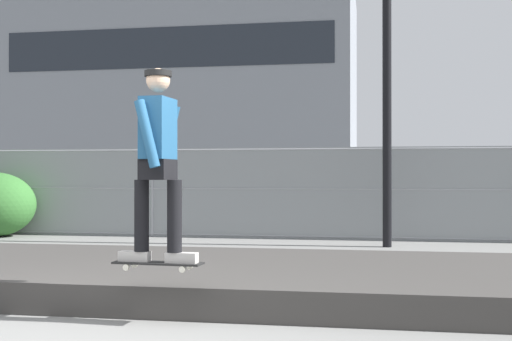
{
  "coord_description": "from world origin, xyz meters",
  "views": [
    {
      "loc": [
        2.16,
        -4.73,
        1.32
      ],
      "look_at": [
        0.37,
        5.39,
        1.37
      ],
      "focal_mm": 46.82,
      "sensor_mm": 36.0,
      "label": 1
    }
  ],
  "objects_px": {
    "parked_car_mid": "(415,194)",
    "skater": "(158,152)",
    "parked_car_near": "(160,193)",
    "street_lamp": "(387,16)",
    "skateboard": "(158,264)"
  },
  "relations": [
    {
      "from": "skateboard",
      "to": "street_lamp",
      "type": "xyz_separation_m",
      "value": [
        2.11,
        6.59,
        3.63
      ]
    },
    {
      "from": "skater",
      "to": "parked_car_mid",
      "type": "distance_m",
      "value": 10.64
    },
    {
      "from": "street_lamp",
      "to": "parked_car_mid",
      "type": "xyz_separation_m",
      "value": [
        0.72,
        3.64,
        -3.32
      ]
    },
    {
      "from": "skater",
      "to": "street_lamp",
      "type": "height_order",
      "value": "street_lamp"
    },
    {
      "from": "skater",
      "to": "street_lamp",
      "type": "distance_m",
      "value": 7.41
    },
    {
      "from": "skater",
      "to": "parked_car_near",
      "type": "bearing_deg",
      "value": 108.08
    },
    {
      "from": "skateboard",
      "to": "parked_car_mid",
      "type": "bearing_deg",
      "value": 74.59
    },
    {
      "from": "street_lamp",
      "to": "parked_car_mid",
      "type": "distance_m",
      "value": 4.98
    },
    {
      "from": "skateboard",
      "to": "street_lamp",
      "type": "height_order",
      "value": "street_lamp"
    },
    {
      "from": "parked_car_mid",
      "to": "skater",
      "type": "bearing_deg",
      "value": -105.41
    },
    {
      "from": "skater",
      "to": "parked_car_near",
      "type": "relative_size",
      "value": 0.38
    },
    {
      "from": "skater",
      "to": "parked_car_near",
      "type": "xyz_separation_m",
      "value": [
        -3.4,
        10.42,
        -0.67
      ]
    },
    {
      "from": "street_lamp",
      "to": "skater",
      "type": "bearing_deg",
      "value": -107.71
    },
    {
      "from": "street_lamp",
      "to": "parked_car_near",
      "type": "relative_size",
      "value": 1.5
    },
    {
      "from": "skateboard",
      "to": "parked_car_mid",
      "type": "relative_size",
      "value": 0.18
    }
  ]
}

